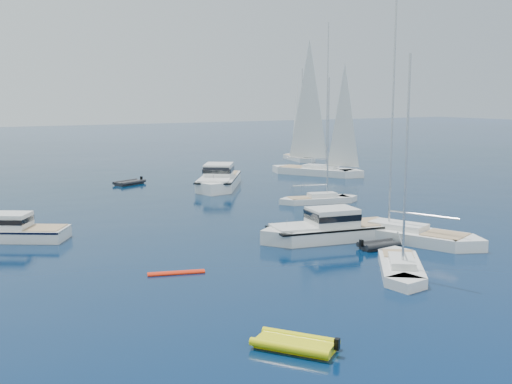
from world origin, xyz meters
TOP-DOWN VIEW (x-y plane):
  - motor_cruiser_centre at (-3.21, 15.68)m, footprint 11.47×5.24m
  - motor_cruiser_far_l at (-23.35, 27.13)m, footprint 9.52×7.46m
  - motor_cruiser_distant at (1.30, 42.57)m, footprint 10.59×13.06m
  - sailboat_fore at (-4.67, 6.71)m, footprint 7.24×8.40m
  - sailboat_mid_r at (1.30, 12.78)m, footprint 7.58×12.65m
  - sailboat_centre at (5.21, 28.71)m, footprint 8.71×4.11m
  - sailboat_sails_r at (17.54, 46.48)m, footprint 9.87×13.62m
  - sailboat_sails_far at (25.86, 63.04)m, footprint 4.56×10.48m
  - tender_yellow at (-16.22, 0.46)m, footprint 3.68×4.04m
  - tender_grey_near at (-1.86, 11.81)m, footprint 3.10×1.93m
  - tender_grey_far at (-6.59, 49.98)m, footprint 4.41×3.56m
  - kayak_orange at (-16.20, 12.99)m, footprint 3.33×1.49m

SIDE VIEW (x-z plane):
  - motor_cruiser_centre at x=-3.21m, z-range -1.45..1.45m
  - motor_cruiser_far_l at x=-23.35m, z-range -1.24..1.24m
  - motor_cruiser_distant at x=1.30m, z-range -1.71..1.71m
  - sailboat_fore at x=-4.67m, z-range -6.50..6.50m
  - sailboat_mid_r at x=1.30m, z-range -9.07..9.07m
  - sailboat_centre at x=5.21m, z-range -6.20..6.20m
  - sailboat_sails_r at x=17.54m, z-range -10.04..10.04m
  - sailboat_sails_far at x=25.86m, z-range -7.47..7.47m
  - tender_yellow at x=-16.22m, z-range -0.47..0.47m
  - tender_grey_near at x=-1.86m, z-range -0.47..0.47m
  - tender_grey_far at x=-6.59m, z-range -0.47..0.47m
  - kayak_orange at x=-16.20m, z-range -0.15..0.15m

